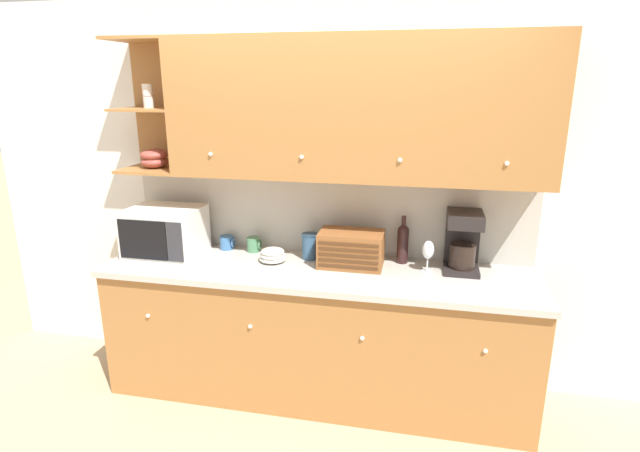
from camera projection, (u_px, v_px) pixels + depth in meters
The scene contains 14 objects.
ground_plane at pixel (326, 365), 3.78m from camera, with size 24.00×24.00×0.00m, color tan.
wall_back at pixel (328, 196), 3.44m from camera, with size 5.16×0.06×2.60m.
counter_unit at pixel (317, 331), 3.34m from camera, with size 2.78×0.69×0.91m.
backsplash_panel at pixel (327, 213), 3.44m from camera, with size 2.76×0.01×0.57m.
upper_cabinets at pixel (349, 109), 3.04m from camera, with size 2.76×0.39×0.86m.
microwave at pixel (165, 232), 3.42m from camera, with size 0.48×0.40×0.33m.
mug_blue_second at pixel (227, 242), 3.56m from camera, with size 0.10×0.09×0.10m.
mug at pixel (254, 244), 3.51m from camera, with size 0.10×0.09×0.10m.
bowl_stack_on_counter at pixel (273, 255), 3.32m from camera, with size 0.18×0.18×0.09m.
storage_canister at pixel (310, 246), 3.37m from camera, with size 0.11×0.11×0.18m.
bread_box at pixel (351, 249), 3.22m from camera, with size 0.41×0.26×0.23m.
wine_bottle at pixel (403, 242), 3.28m from camera, with size 0.08×0.08×0.32m.
wine_glass at pixel (428, 251), 3.11m from camera, with size 0.07×0.07×0.21m.
coffee_maker at pixel (463, 240), 3.15m from camera, with size 0.21×0.27×0.38m.
Camera 1 is at (0.65, -3.27, 2.07)m, focal length 28.00 mm.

